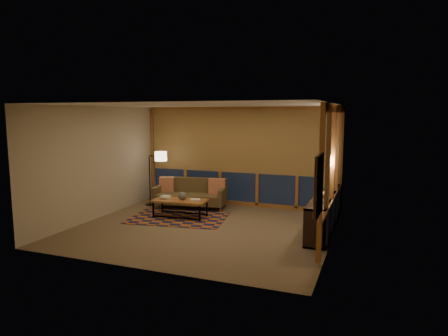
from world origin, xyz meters
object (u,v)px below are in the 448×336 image
(coffee_table, at_px, (180,208))
(floor_lamp, at_px, (150,178))
(sofa, at_px, (190,194))
(bookshelf, at_px, (324,211))

(coffee_table, height_order, floor_lamp, floor_lamp)
(sofa, relative_size, bookshelf, 0.62)
(bookshelf, bearing_deg, sofa, 169.62)
(sofa, height_order, bookshelf, sofa)
(coffee_table, xyz_separation_m, floor_lamp, (-1.40, 0.91, 0.53))
(sofa, bearing_deg, coffee_table, -87.40)
(coffee_table, height_order, bookshelf, bookshelf)
(sofa, bearing_deg, bookshelf, -19.59)
(floor_lamp, bearing_deg, bookshelf, -12.57)
(coffee_table, distance_m, floor_lamp, 1.75)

